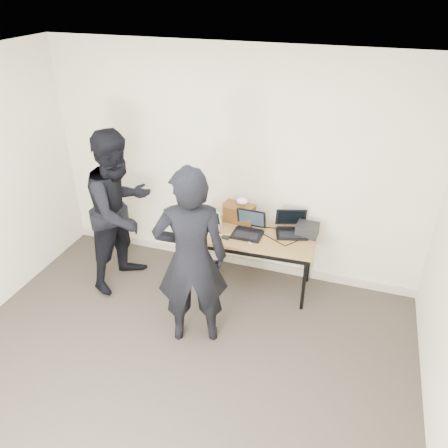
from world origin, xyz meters
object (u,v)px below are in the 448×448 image
at_px(person_observer, 121,210).
at_px(laptop_beige, 207,225).
at_px(laptop_right, 291,228).
at_px(laptop_center, 249,228).
at_px(person_typist, 191,259).
at_px(leather_satchel, 239,213).
at_px(equipment_box, 307,230).
at_px(desk, 248,239).

bearing_deg(person_observer, laptop_beige, -58.85).
distance_m(laptop_right, person_observer, 1.95).
height_order(laptop_center, person_typist, person_typist).
bearing_deg(leather_satchel, equipment_box, 5.84).
bearing_deg(person_typist, laptop_center, -127.08).
bearing_deg(laptop_center, person_typist, -105.13).
xyz_separation_m(laptop_center, leather_satchel, (-0.17, 0.20, 0.07)).
height_order(laptop_beige, leather_satchel, leather_satchel).
xyz_separation_m(laptop_right, person_observer, (-1.87, -0.51, 0.17)).
relative_size(laptop_beige, laptop_center, 1.04).
relative_size(laptop_center, leather_satchel, 0.90).
distance_m(desk, leather_satchel, 0.35).
xyz_separation_m(laptop_center, equipment_box, (0.64, 0.16, 0.01)).
xyz_separation_m(desk, equipment_box, (0.63, 0.19, 0.13)).
distance_m(desk, person_observer, 1.49).
relative_size(desk, person_typist, 0.80).
bearing_deg(laptop_right, person_typist, -138.43).
distance_m(equipment_box, person_observer, 2.13).
distance_m(laptop_beige, person_typist, 0.98).
relative_size(desk, laptop_right, 3.58).
height_order(laptop_beige, person_typist, person_typist).
height_order(laptop_beige, laptop_right, laptop_right).
bearing_deg(person_typist, laptop_beige, -99.11).
distance_m(desk, laptop_center, 0.12).
xyz_separation_m(leather_satchel, person_typist, (-0.12, -1.20, 0.11)).
bearing_deg(equipment_box, laptop_center, -165.50).
relative_size(desk, equipment_box, 6.32).
bearing_deg(equipment_box, desk, -163.05).
distance_m(laptop_center, person_observer, 1.47).
relative_size(laptop_right, person_typist, 0.22).
bearing_deg(laptop_right, laptop_center, -175.61).
xyz_separation_m(desk, laptop_right, (0.45, 0.20, 0.12)).
xyz_separation_m(laptop_beige, laptop_right, (0.94, 0.23, 0.01)).
bearing_deg(laptop_beige, laptop_right, 36.91).
bearing_deg(person_observer, equipment_box, -61.81).
distance_m(leather_satchel, person_typist, 1.21).
bearing_deg(person_typist, laptop_right, -143.39).
relative_size(desk, laptop_center, 4.46).
xyz_separation_m(leather_satchel, person_observer, (-1.25, -0.54, 0.10)).
height_order(leather_satchel, equipment_box, leather_satchel).
xyz_separation_m(laptop_center, person_typist, (-0.29, -1.00, 0.18)).
xyz_separation_m(laptop_right, person_typist, (-0.74, -1.17, 0.18)).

